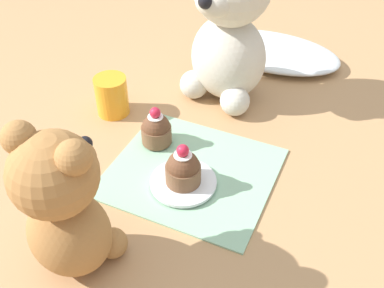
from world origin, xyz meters
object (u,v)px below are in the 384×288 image
Objects in this scene: cupcake_near_tan_bear at (181,168)px; juice_glass at (112,96)px; saucer_plate at (181,181)px; teddy_bear_cream at (229,26)px; teddy_bear_tan at (64,206)px; cupcake_near_cream_bear at (156,130)px.

juice_glass is at bearing 148.57° from cupcake_near_tan_bear.
saucer_plate is at bearing -31.43° from juice_glass.
teddy_bear_tan is at bearing -82.82° from teddy_bear_cream.
teddy_bear_cream is at bearing 39.24° from juice_glass.
cupcake_near_tan_bear is at bearing -31.43° from juice_glass.
teddy_bear_tan is 3.09× the size of cupcake_near_tan_bear.
cupcake_near_cream_bear is 0.12m from juice_glass.
juice_glass is (-0.18, 0.11, 0.03)m from saucer_plate.
saucer_plate is 0.03m from cupcake_near_tan_bear.
cupcake_near_tan_bear is at bearing -72.03° from teddy_bear_cream.
teddy_bear_cream reaches higher than juice_glass.
teddy_bear_tan is 3.16× the size of cupcake_near_cream_bear.
juice_glass is at bearing 157.65° from cupcake_near_cream_bear.
teddy_bear_cream is 1.35× the size of teddy_bear_tan.
cupcake_near_cream_bear is at bearing 137.88° from cupcake_near_tan_bear.
teddy_bear_tan is 2.14× the size of saucer_plate.
cupcake_near_tan_bear reaches higher than cupcake_near_cream_bear.
teddy_bear_tan reaches higher than cupcake_near_cream_bear.
juice_glass is at bearing -128.85° from teddy_bear_cream.
juice_glass is (-0.12, 0.27, -0.07)m from teddy_bear_tan.
cupcake_near_tan_bear is (0.06, 0.16, -0.06)m from teddy_bear_tan.
teddy_bear_tan is at bearing -86.30° from cupcake_near_cream_bear.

